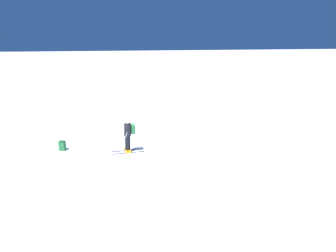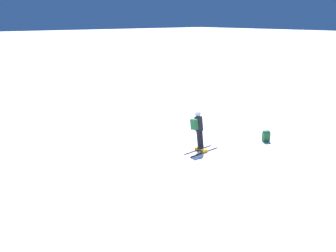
% 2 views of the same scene
% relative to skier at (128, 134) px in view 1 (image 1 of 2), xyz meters
% --- Properties ---
extents(ground_plane, '(300.00, 300.00, 0.00)m').
position_rel_skier_xyz_m(ground_plane, '(0.35, -0.03, -0.97)').
color(ground_plane, white).
extents(skier, '(1.29, 1.63, 1.76)m').
position_rel_skier_xyz_m(skier, '(0.00, 0.00, 0.00)').
color(skier, black).
rests_on(skier, ground).
extents(spare_backpack, '(0.33, 0.37, 0.50)m').
position_rel_skier_xyz_m(spare_backpack, '(-1.20, -3.16, -0.72)').
color(spare_backpack, '#236633').
rests_on(spare_backpack, ground).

